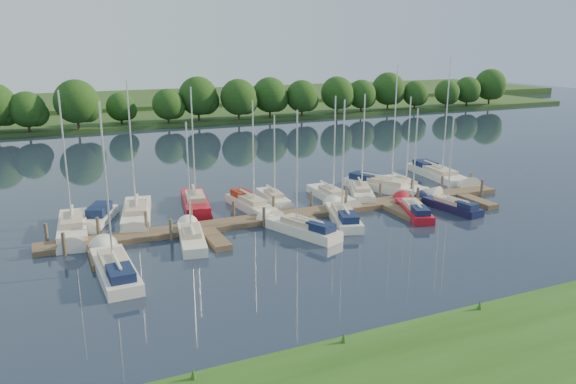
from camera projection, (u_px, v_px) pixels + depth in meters
name	position (u px, v px, depth m)	size (l,w,h in m)	color
ground	(348.00, 249.00, 38.85)	(260.00, 260.00, 0.00)	#1A2335
near_bank	(531.00, 362.00, 24.69)	(90.00, 10.00, 0.50)	#254A15
dock	(303.00, 217.00, 45.23)	(40.00, 6.00, 0.40)	#4B382A
mooring_pilings	(297.00, 208.00, 46.12)	(38.24, 2.84, 2.00)	#473D33
far_shore	(146.00, 116.00, 104.82)	(180.00, 30.00, 0.60)	#233F18
distant_hill	(126.00, 101.00, 126.73)	(220.00, 40.00, 1.40)	#375726
treeline	(186.00, 101.00, 94.11)	(146.29, 10.15, 8.30)	#38281C
sailboat_n_0	(73.00, 230.00, 41.88)	(2.64, 8.64, 11.09)	silver
motorboat	(99.00, 218.00, 44.52)	(3.51, 5.82, 1.62)	silver
sailboat_n_2	(137.00, 215.00, 45.31)	(3.65, 9.13, 11.44)	silver
sailboat_n_3	(196.00, 204.00, 48.40)	(3.16, 8.45, 10.74)	#AA0F1D
sailboat_n_4	(252.00, 206.00, 47.66)	(2.54, 7.60, 9.73)	silver
sailboat_n_5	(274.00, 199.00, 50.05)	(1.74, 6.30, 8.10)	silver
sailboat_n_6	(332.00, 197.00, 50.59)	(1.93, 7.57, 9.74)	silver
sailboat_n_7	(361.00, 192.00, 52.15)	(4.38, 7.50, 9.70)	silver
sailboat_n_8	(387.00, 187.00, 53.68)	(5.82, 9.42, 12.28)	silver
sailboat_n_9	(405.00, 186.00, 54.33)	(2.31, 7.30, 9.24)	silver
sailboat_n_10	(440.00, 175.00, 58.58)	(3.34, 10.32, 12.86)	silver
sailboat_s_0	(115.00, 269.00, 34.51)	(2.28, 8.60, 10.97)	silver
sailboat_s_1	(192.00, 239.00, 40.01)	(2.62, 7.00, 8.98)	silver
sailboat_s_2	(301.00, 230.00, 41.73)	(3.96, 7.30, 9.63)	silver
sailboat_s_3	(343.00, 217.00, 44.77)	(3.79, 7.77, 9.98)	silver
sailboat_s_4	(413.00, 210.00, 46.52)	(3.63, 7.01, 9.05)	#AA0F1D
sailboat_s_5	(450.00, 206.00, 47.69)	(2.32, 6.57, 8.38)	#111539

